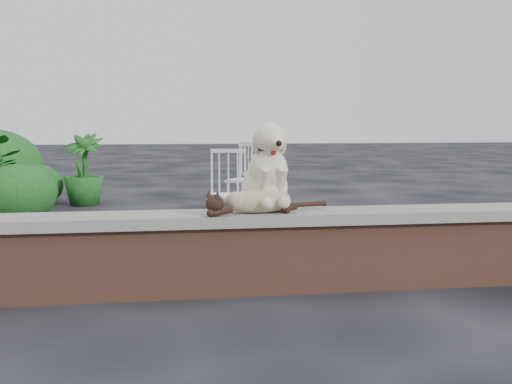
{
  "coord_description": "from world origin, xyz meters",
  "views": [
    {
      "loc": [
        -0.2,
        -3.97,
        1.21
      ],
      "look_at": [
        0.39,
        0.2,
        0.7
      ],
      "focal_mm": 39.73,
      "sensor_mm": 36.0,
      "label": 1
    }
  ],
  "objects": [
    {
      "name": "ground",
      "position": [
        0.0,
        0.0,
        0.0
      ],
      "size": [
        60.0,
        60.0,
        0.0
      ],
      "primitive_type": "plane",
      "color": "black",
      "rests_on": "ground"
    },
    {
      "name": "brick_wall",
      "position": [
        0.0,
        0.0,
        0.25
      ],
      "size": [
        6.0,
        0.3,
        0.5
      ],
      "primitive_type": "cube",
      "color": "brown",
      "rests_on": "ground"
    },
    {
      "name": "capstone",
      "position": [
        0.0,
        0.0,
        0.54
      ],
      "size": [
        6.2,
        0.4,
        0.08
      ],
      "primitive_type": "cube",
      "color": "slate",
      "rests_on": "brick_wall"
    },
    {
      "name": "dog",
      "position": [
        0.44,
        0.1,
        0.9
      ],
      "size": [
        0.51,
        0.62,
        0.65
      ],
      "primitive_type": null,
      "rotation": [
        0.0,
        0.0,
        0.16
      ],
      "color": "beige",
      "rests_on": "capstone"
    },
    {
      "name": "cat",
      "position": [
        0.36,
        -0.05,
        0.67
      ],
      "size": [
        1.13,
        0.44,
        0.19
      ],
      "primitive_type": null,
      "rotation": [
        0.0,
        0.0,
        0.16
      ],
      "color": "tan",
      "rests_on": "capstone"
    },
    {
      "name": "chair_d",
      "position": [
        0.72,
        3.51,
        0.47
      ],
      "size": [
        0.77,
        0.77,
        0.94
      ],
      "primitive_type": null,
      "rotation": [
        0.0,
        0.0,
        -0.58
      ],
      "color": "white",
      "rests_on": "ground"
    },
    {
      "name": "chair_e",
      "position": [
        1.02,
        4.39,
        0.47
      ],
      "size": [
        0.76,
        0.76,
        0.94
      ],
      "primitive_type": null,
      "rotation": [
        0.0,
        0.0,
        2.07
      ],
      "color": "white",
      "rests_on": "ground"
    },
    {
      "name": "chair_b",
      "position": [
        0.33,
        1.9,
        0.47
      ],
      "size": [
        0.63,
        0.63,
        0.94
      ],
      "primitive_type": null,
      "rotation": [
        0.0,
        0.0,
        -0.13
      ],
      "color": "white",
      "rests_on": "ground"
    },
    {
      "name": "potted_plant_b",
      "position": [
        -1.57,
        4.69,
        0.53
      ],
      "size": [
        0.74,
        0.74,
        1.06
      ],
      "primitive_type": "imported",
      "rotation": [
        0.0,
        0.0,
        -0.29
      ],
      "color": "#144818",
      "rests_on": "ground"
    },
    {
      "name": "shrubbery",
      "position": [
        -2.74,
        4.72,
        0.47
      ],
      "size": [
        1.98,
        2.62,
        1.19
      ],
      "color": "#144818",
      "rests_on": "ground"
    }
  ]
}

